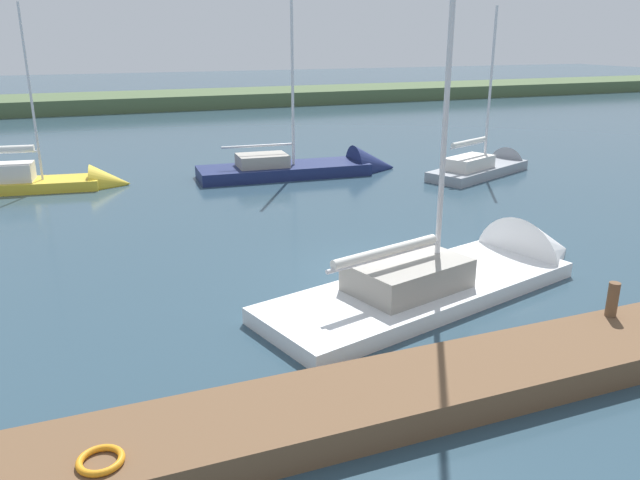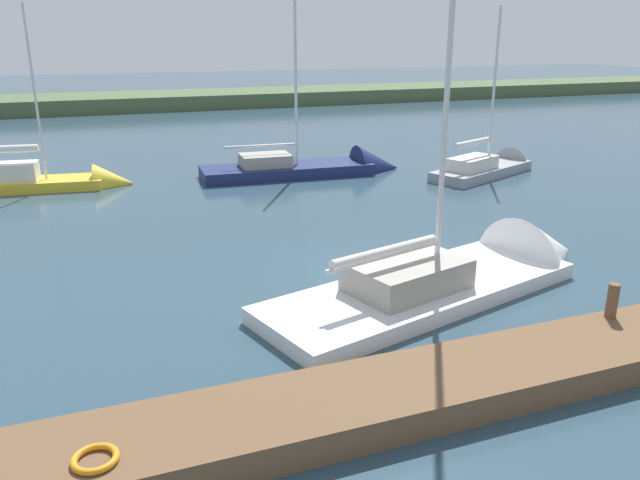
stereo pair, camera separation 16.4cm
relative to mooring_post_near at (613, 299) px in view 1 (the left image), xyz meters
The scene contains 9 objects.
ground_plane 5.82m from the mooring_post_near, 62.32° to the right, with size 200.00×200.00×0.00m, color #2D4756.
far_shoreline 49.38m from the mooring_post_near, 86.90° to the right, with size 180.00×8.00×2.40m, color #4C603D.
dock_pier 2.83m from the mooring_post_near, 14.24° to the left, with size 26.73×1.94×0.54m, color brown.
mooring_post_near is the anchor object (origin of this frame).
life_ring_buoy 10.30m from the mooring_post_near, ahead, with size 0.66×0.66×0.10m, color orange.
sailboat_mid_channel 17.76m from the mooring_post_near, 91.19° to the right, with size 9.48×2.87×9.66m.
sailboat_near_dock 4.03m from the mooring_post_near, 84.85° to the right, with size 10.78×5.39×11.37m.
sailboat_behind_pier 17.22m from the mooring_post_near, 118.29° to the right, with size 7.23×4.50×8.22m.
sailboat_far_right 22.00m from the mooring_post_near, 59.87° to the right, with size 7.35×2.73×8.20m.
Camera 1 is at (7.42, 13.98, 6.15)m, focal length 35.13 mm.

